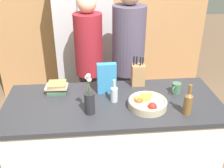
{
  "coord_description": "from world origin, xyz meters",
  "views": [
    {
      "loc": [
        -0.18,
        -1.89,
        2.07
      ],
      "look_at": [
        0.0,
        0.1,
        1.03
      ],
      "focal_mm": 42.0,
      "sensor_mm": 36.0,
      "label": 1
    }
  ],
  "objects_px": {
    "flower_vase": "(89,100)",
    "bottle_vinegar": "(114,93)",
    "bottle_oil": "(188,103)",
    "fruit_bowl": "(147,103)",
    "knife_block": "(138,74)",
    "person_in_blue": "(128,59)",
    "coffee_mug": "(176,88)",
    "cereal_box": "(107,78)",
    "book_stack": "(57,88)",
    "person_at_sink": "(89,61)",
    "refrigerator": "(85,40)"
  },
  "relations": [
    {
      "from": "fruit_bowl",
      "to": "book_stack",
      "type": "bearing_deg",
      "value": 156.73
    },
    {
      "from": "flower_vase",
      "to": "bottle_vinegar",
      "type": "bearing_deg",
      "value": 37.69
    },
    {
      "from": "cereal_box",
      "to": "bottle_vinegar",
      "type": "xyz_separation_m",
      "value": [
        0.05,
        -0.16,
        -0.06
      ]
    },
    {
      "from": "knife_block",
      "to": "book_stack",
      "type": "xyz_separation_m",
      "value": [
        -0.75,
        -0.08,
        -0.06
      ]
    },
    {
      "from": "cereal_box",
      "to": "coffee_mug",
      "type": "height_order",
      "value": "cereal_box"
    },
    {
      "from": "fruit_bowl",
      "to": "person_in_blue",
      "type": "bearing_deg",
      "value": 92.76
    },
    {
      "from": "knife_block",
      "to": "bottle_vinegar",
      "type": "height_order",
      "value": "knife_block"
    },
    {
      "from": "fruit_bowl",
      "to": "knife_block",
      "type": "distance_m",
      "value": 0.41
    },
    {
      "from": "flower_vase",
      "to": "person_at_sink",
      "type": "relative_size",
      "value": 0.21
    },
    {
      "from": "flower_vase",
      "to": "bottle_oil",
      "type": "relative_size",
      "value": 1.36
    },
    {
      "from": "cereal_box",
      "to": "coffee_mug",
      "type": "relative_size",
      "value": 2.77
    },
    {
      "from": "refrigerator",
      "to": "person_at_sink",
      "type": "xyz_separation_m",
      "value": [
        0.05,
        -0.66,
        -0.04
      ]
    },
    {
      "from": "cereal_box",
      "to": "person_in_blue",
      "type": "bearing_deg",
      "value": 62.82
    },
    {
      "from": "cereal_box",
      "to": "bottle_vinegar",
      "type": "bearing_deg",
      "value": -72.82
    },
    {
      "from": "knife_block",
      "to": "flower_vase",
      "type": "xyz_separation_m",
      "value": [
        -0.46,
        -0.45,
        0.01
      ]
    },
    {
      "from": "person_at_sink",
      "to": "person_in_blue",
      "type": "xyz_separation_m",
      "value": [
        0.42,
        -0.12,
        0.06
      ]
    },
    {
      "from": "bottle_vinegar",
      "to": "person_in_blue",
      "type": "distance_m",
      "value": 0.72
    },
    {
      "from": "bottle_oil",
      "to": "bottle_vinegar",
      "type": "distance_m",
      "value": 0.6
    },
    {
      "from": "refrigerator",
      "to": "coffee_mug",
      "type": "bearing_deg",
      "value": -59.29
    },
    {
      "from": "flower_vase",
      "to": "bottle_oil",
      "type": "bearing_deg",
      "value": -6.11
    },
    {
      "from": "refrigerator",
      "to": "cereal_box",
      "type": "relative_size",
      "value": 7.07
    },
    {
      "from": "knife_block",
      "to": "bottle_vinegar",
      "type": "distance_m",
      "value": 0.38
    },
    {
      "from": "coffee_mug",
      "to": "fruit_bowl",
      "type": "bearing_deg",
      "value": -145.63
    },
    {
      "from": "person_at_sink",
      "to": "fruit_bowl",
      "type": "bearing_deg",
      "value": -63.46
    },
    {
      "from": "cereal_box",
      "to": "person_in_blue",
      "type": "relative_size",
      "value": 0.16
    },
    {
      "from": "flower_vase",
      "to": "bottle_oil",
      "type": "xyz_separation_m",
      "value": [
        0.76,
        -0.08,
        -0.02
      ]
    },
    {
      "from": "fruit_bowl",
      "to": "coffee_mug",
      "type": "distance_m",
      "value": 0.37
    },
    {
      "from": "book_stack",
      "to": "person_in_blue",
      "type": "distance_m",
      "value": 0.87
    },
    {
      "from": "cereal_box",
      "to": "bottle_oil",
      "type": "relative_size",
      "value": 1.09
    },
    {
      "from": "bottle_oil",
      "to": "person_at_sink",
      "type": "bearing_deg",
      "value": 125.54
    },
    {
      "from": "knife_block",
      "to": "bottle_vinegar",
      "type": "xyz_separation_m",
      "value": [
        -0.25,
        -0.28,
        -0.03
      ]
    },
    {
      "from": "knife_block",
      "to": "person_in_blue",
      "type": "distance_m",
      "value": 0.4
    },
    {
      "from": "refrigerator",
      "to": "fruit_bowl",
      "type": "relative_size",
      "value": 6.22
    },
    {
      "from": "knife_block",
      "to": "cereal_box",
      "type": "xyz_separation_m",
      "value": [
        -0.3,
        -0.12,
        0.03
      ]
    },
    {
      "from": "refrigerator",
      "to": "bottle_oil",
      "type": "relative_size",
      "value": 7.73
    },
    {
      "from": "refrigerator",
      "to": "person_in_blue",
      "type": "distance_m",
      "value": 0.9
    },
    {
      "from": "coffee_mug",
      "to": "person_in_blue",
      "type": "relative_size",
      "value": 0.06
    },
    {
      "from": "refrigerator",
      "to": "fruit_bowl",
      "type": "distance_m",
      "value": 1.66
    },
    {
      "from": "person_at_sink",
      "to": "person_in_blue",
      "type": "distance_m",
      "value": 0.44
    },
    {
      "from": "fruit_bowl",
      "to": "person_in_blue",
      "type": "relative_size",
      "value": 0.18
    },
    {
      "from": "cereal_box",
      "to": "person_at_sink",
      "type": "height_order",
      "value": "person_at_sink"
    },
    {
      "from": "bottle_vinegar",
      "to": "person_in_blue",
      "type": "relative_size",
      "value": 0.11
    },
    {
      "from": "flower_vase",
      "to": "book_stack",
      "type": "height_order",
      "value": "flower_vase"
    },
    {
      "from": "fruit_bowl",
      "to": "bottle_vinegar",
      "type": "distance_m",
      "value": 0.29
    },
    {
      "from": "flower_vase",
      "to": "book_stack",
      "type": "relative_size",
      "value": 1.7
    },
    {
      "from": "fruit_bowl",
      "to": "flower_vase",
      "type": "bearing_deg",
      "value": -175.17
    },
    {
      "from": "coffee_mug",
      "to": "bottle_oil",
      "type": "bearing_deg",
      "value": -93.08
    },
    {
      "from": "person_at_sink",
      "to": "knife_block",
      "type": "bearing_deg",
      "value": -48.74
    },
    {
      "from": "book_stack",
      "to": "flower_vase",
      "type": "bearing_deg",
      "value": -51.46
    },
    {
      "from": "fruit_bowl",
      "to": "knife_block",
      "type": "height_order",
      "value": "knife_block"
    }
  ]
}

